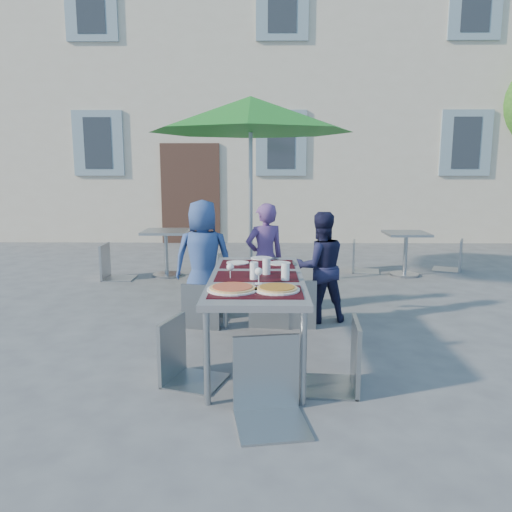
{
  "coord_description": "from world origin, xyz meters",
  "views": [
    {
      "loc": [
        -0.39,
        -3.64,
        1.68
      ],
      "look_at": [
        -0.46,
        1.46,
        0.77
      ],
      "focal_mm": 35.0,
      "sensor_mm": 36.0,
      "label": 1
    }
  ],
  "objects_px": {
    "bg_chair_r_0": "(216,249)",
    "chair_4": "(343,313)",
    "chair_0": "(202,278)",
    "cafe_table_0": "(166,246)",
    "chair_2": "(296,273)",
    "cafe_table_1": "(406,248)",
    "dining_table": "(257,283)",
    "chair_5": "(269,331)",
    "child_2": "(320,267)",
    "patio_umbrella": "(251,116)",
    "child_1": "(265,258)",
    "chair_1": "(270,274)",
    "pizza_near_right": "(277,289)",
    "child_0": "(203,259)",
    "chair_3": "(183,313)",
    "bg_chair_l_0": "(111,240)",
    "bg_chair_r_1": "(455,236)",
    "pizza_near_left": "(232,288)"
  },
  "relations": [
    {
      "from": "bg_chair_r_0",
      "to": "chair_4",
      "type": "bearing_deg",
      "value": -70.13
    },
    {
      "from": "chair_0",
      "to": "chair_4",
      "type": "xyz_separation_m",
      "value": [
        1.24,
        -1.49,
        0.06
      ]
    },
    {
      "from": "bg_chair_r_0",
      "to": "cafe_table_0",
      "type": "bearing_deg",
      "value": 151.69
    },
    {
      "from": "chair_2",
      "to": "cafe_table_1",
      "type": "bearing_deg",
      "value": 53.59
    },
    {
      "from": "chair_0",
      "to": "bg_chair_r_0",
      "type": "bearing_deg",
      "value": 91.2
    },
    {
      "from": "dining_table",
      "to": "chair_5",
      "type": "height_order",
      "value": "chair_5"
    },
    {
      "from": "child_2",
      "to": "patio_umbrella",
      "type": "xyz_separation_m",
      "value": [
        -0.8,
        1.66,
        1.77
      ]
    },
    {
      "from": "patio_umbrella",
      "to": "cafe_table_1",
      "type": "bearing_deg",
      "value": 16.02
    },
    {
      "from": "dining_table",
      "to": "chair_0",
      "type": "bearing_deg",
      "value": 122.61
    },
    {
      "from": "child_1",
      "to": "chair_1",
      "type": "relative_size",
      "value": 1.32
    },
    {
      "from": "pizza_near_right",
      "to": "child_0",
      "type": "height_order",
      "value": "child_0"
    },
    {
      "from": "dining_table",
      "to": "chair_3",
      "type": "distance_m",
      "value": 0.75
    },
    {
      "from": "chair_2",
      "to": "cafe_table_1",
      "type": "height_order",
      "value": "chair_2"
    },
    {
      "from": "pizza_near_right",
      "to": "child_2",
      "type": "bearing_deg",
      "value": 72.67
    },
    {
      "from": "chair_3",
      "to": "bg_chair_l_0",
      "type": "height_order",
      "value": "bg_chair_l_0"
    },
    {
      "from": "patio_umbrella",
      "to": "dining_table",
      "type": "bearing_deg",
      "value": -87.59
    },
    {
      "from": "chair_5",
      "to": "bg_chair_r_0",
      "type": "height_order",
      "value": "chair_5"
    },
    {
      "from": "bg_chair_r_1",
      "to": "chair_5",
      "type": "bearing_deg",
      "value": -121.99
    },
    {
      "from": "bg_chair_l_0",
      "to": "bg_chair_r_0",
      "type": "bearing_deg",
      "value": -8.7
    },
    {
      "from": "child_2",
      "to": "patio_umbrella",
      "type": "distance_m",
      "value": 2.55
    },
    {
      "from": "pizza_near_right",
      "to": "bg_chair_r_0",
      "type": "relative_size",
      "value": 0.4
    },
    {
      "from": "child_2",
      "to": "chair_1",
      "type": "xyz_separation_m",
      "value": [
        -0.55,
        -0.19,
        -0.04
      ]
    },
    {
      "from": "pizza_near_left",
      "to": "chair_4",
      "type": "bearing_deg",
      "value": -5.33
    },
    {
      "from": "bg_chair_l_0",
      "to": "bg_chair_r_1",
      "type": "relative_size",
      "value": 1.04
    },
    {
      "from": "chair_0",
      "to": "chair_4",
      "type": "height_order",
      "value": "chair_4"
    },
    {
      "from": "dining_table",
      "to": "child_1",
      "type": "distance_m",
      "value": 1.48
    },
    {
      "from": "bg_chair_r_0",
      "to": "bg_chair_r_1",
      "type": "relative_size",
      "value": 0.9
    },
    {
      "from": "cafe_table_0",
      "to": "pizza_near_left",
      "type": "bearing_deg",
      "value": -72.0
    },
    {
      "from": "child_0",
      "to": "chair_1",
      "type": "xyz_separation_m",
      "value": [
        0.75,
        -0.33,
        -0.1
      ]
    },
    {
      "from": "dining_table",
      "to": "chair_4",
      "type": "distance_m",
      "value": 0.88
    },
    {
      "from": "chair_0",
      "to": "bg_chair_r_0",
      "type": "height_order",
      "value": "chair_0"
    },
    {
      "from": "child_0",
      "to": "bg_chair_r_1",
      "type": "bearing_deg",
      "value": -146.01
    },
    {
      "from": "dining_table",
      "to": "pizza_near_left",
      "type": "relative_size",
      "value": 4.73
    },
    {
      "from": "child_0",
      "to": "chair_3",
      "type": "bearing_deg",
      "value": 90.98
    },
    {
      "from": "child_1",
      "to": "child_2",
      "type": "distance_m",
      "value": 0.69
    },
    {
      "from": "pizza_near_right",
      "to": "chair_3",
      "type": "bearing_deg",
      "value": 176.27
    },
    {
      "from": "chair_2",
      "to": "pizza_near_right",
      "type": "bearing_deg",
      "value": -99.21
    },
    {
      "from": "chair_5",
      "to": "bg_chair_l_0",
      "type": "bearing_deg",
      "value": 118.74
    },
    {
      "from": "patio_umbrella",
      "to": "cafe_table_1",
      "type": "xyz_separation_m",
      "value": [
        2.4,
        0.69,
        -1.93
      ]
    },
    {
      "from": "chair_5",
      "to": "bg_chair_l_0",
      "type": "distance_m",
      "value": 4.87
    },
    {
      "from": "child_1",
      "to": "chair_2",
      "type": "relative_size",
      "value": 1.29
    },
    {
      "from": "dining_table",
      "to": "child_0",
      "type": "relative_size",
      "value": 1.39
    },
    {
      "from": "child_2",
      "to": "cafe_table_1",
      "type": "distance_m",
      "value": 2.85
    },
    {
      "from": "cafe_table_1",
      "to": "bg_chair_l_0",
      "type": "bearing_deg",
      "value": -176.4
    },
    {
      "from": "child_0",
      "to": "patio_umbrella",
      "type": "distance_m",
      "value": 2.34
    },
    {
      "from": "chair_0",
      "to": "pizza_near_left",
      "type": "bearing_deg",
      "value": -74.06
    },
    {
      "from": "chair_3",
      "to": "bg_chair_r_1",
      "type": "xyz_separation_m",
      "value": [
        3.77,
        4.37,
        0.01
      ]
    },
    {
      "from": "chair_3",
      "to": "chair_4",
      "type": "distance_m",
      "value": 1.24
    },
    {
      "from": "cafe_table_0",
      "to": "chair_4",
      "type": "bearing_deg",
      "value": -62.17
    },
    {
      "from": "child_1",
      "to": "cafe_table_0",
      "type": "distance_m",
      "value": 2.47
    }
  ]
}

